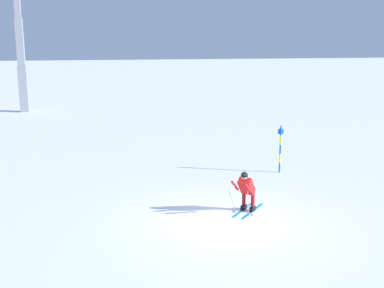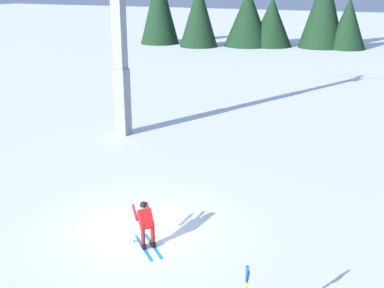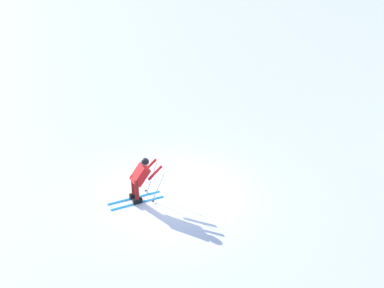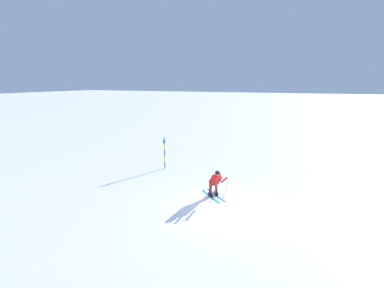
# 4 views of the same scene
# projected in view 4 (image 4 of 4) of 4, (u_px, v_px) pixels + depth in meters

# --- Properties ---
(ground_plane) EXTENTS (260.00, 260.00, 0.00)m
(ground_plane) POSITION_uv_depth(u_px,v_px,m) (223.00, 208.00, 11.78)
(ground_plane) COLOR white
(skier_carving_main) EXTENTS (1.65, 1.57, 1.58)m
(skier_carving_main) POSITION_uv_depth(u_px,v_px,m) (215.00, 181.00, 12.68)
(skier_carving_main) COLOR #198CCC
(skier_carving_main) RESTS_ON ground_plane
(trail_marker_pole) EXTENTS (0.07, 0.28, 2.04)m
(trail_marker_pole) POSITION_uv_depth(u_px,v_px,m) (165.00, 152.00, 16.92)
(trail_marker_pole) COLOR blue
(trail_marker_pole) RESTS_ON ground_plane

